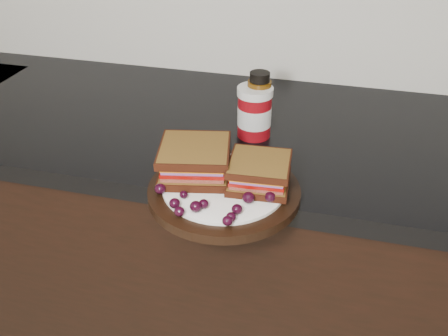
{
  "coord_description": "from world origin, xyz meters",
  "views": [
    {
      "loc": [
        0.12,
        0.68,
        1.43
      ],
      "look_at": [
        -0.07,
        1.41,
        0.96
      ],
      "focal_mm": 40.0,
      "sensor_mm": 36.0,
      "label": 1
    }
  ],
  "objects_px": {
    "sandwich_left": "(195,160)",
    "condiment_jar": "(254,112)",
    "plate": "(224,191)",
    "oil_bottle": "(259,104)"
  },
  "relations": [
    {
      "from": "sandwich_left",
      "to": "plate",
      "type": "bearing_deg",
      "value": -32.02
    },
    {
      "from": "plate",
      "to": "sandwich_left",
      "type": "distance_m",
      "value": 0.08
    },
    {
      "from": "condiment_jar",
      "to": "oil_bottle",
      "type": "xyz_separation_m",
      "value": [
        0.01,
        0.01,
        0.01
      ]
    },
    {
      "from": "sandwich_left",
      "to": "oil_bottle",
      "type": "height_order",
      "value": "oil_bottle"
    },
    {
      "from": "sandwich_left",
      "to": "oil_bottle",
      "type": "bearing_deg",
      "value": 60.57
    },
    {
      "from": "sandwich_left",
      "to": "condiment_jar",
      "type": "xyz_separation_m",
      "value": [
        0.07,
        0.22,
        0.0
      ]
    },
    {
      "from": "plate",
      "to": "sandwich_left",
      "type": "height_order",
      "value": "sandwich_left"
    },
    {
      "from": "plate",
      "to": "condiment_jar",
      "type": "bearing_deg",
      "value": 88.74
    },
    {
      "from": "oil_bottle",
      "to": "plate",
      "type": "bearing_deg",
      "value": -92.6
    },
    {
      "from": "plate",
      "to": "oil_bottle",
      "type": "height_order",
      "value": "oil_bottle"
    }
  ]
}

